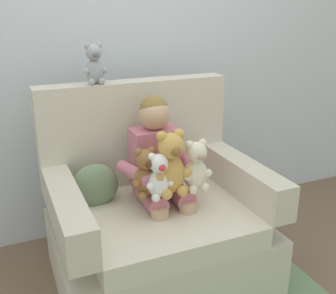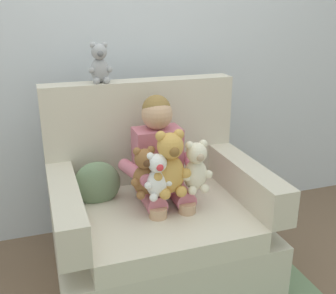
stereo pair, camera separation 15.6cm
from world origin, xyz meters
TOP-DOWN VIEW (x-y plane):
  - ground_plane at (0.00, 0.00)m, footprint 8.00×8.00m
  - back_wall at (0.00, 0.74)m, footprint 6.00×0.10m
  - armchair at (0.00, 0.05)m, footprint 1.14×0.89m
  - seated_child at (0.03, 0.07)m, footprint 0.45×0.39m
  - plush_white at (-0.05, -0.11)m, footprint 0.15×0.12m
  - plush_honey at (0.03, -0.09)m, footprint 0.21×0.17m
  - plush_cream at (0.17, -0.10)m, footprint 0.16×0.13m
  - plush_brown at (-0.10, -0.07)m, footprint 0.16×0.13m
  - plush_grey_on_backrest at (-0.22, 0.37)m, footprint 0.13×0.11m
  - throw_pillow at (-0.31, 0.16)m, footprint 0.26×0.12m

SIDE VIEW (x-z plane):
  - ground_plane at x=0.00m, z-range 0.00..0.00m
  - armchair at x=0.00m, z-range -0.20..0.88m
  - throw_pillow at x=-0.31m, z-range 0.44..0.70m
  - seated_child at x=0.03m, z-range 0.26..1.09m
  - plush_white at x=-0.05m, z-range 0.57..0.81m
  - plush_brown at x=-0.10m, z-range 0.56..0.83m
  - plush_cream at x=0.17m, z-range 0.56..0.84m
  - plush_honey at x=0.03m, z-range 0.56..0.91m
  - plush_grey_on_backrest at x=-0.22m, z-range 1.08..1.30m
  - back_wall at x=0.00m, z-range 0.00..2.60m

